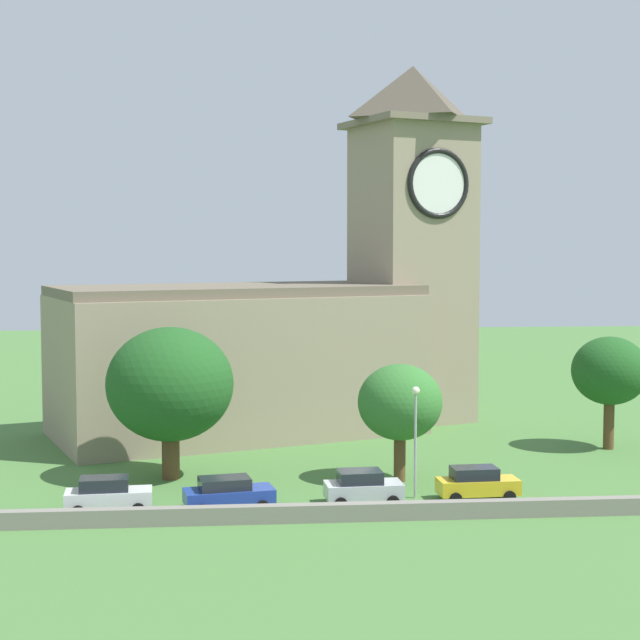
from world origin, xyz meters
TOP-DOWN VIEW (x-y plane):
  - ground_plane at (0.00, 15.00)m, footprint 200.00×200.00m
  - church at (-2.10, 22.86)m, footprint 33.90×21.02m
  - quay_barrier at (0.00, -3.15)m, footprint 53.31×0.70m
  - car_white at (-13.38, -0.54)m, footprint 4.54×2.35m
  - car_blue at (-7.19, -0.36)m, footprint 4.94×2.92m
  - car_silver at (-0.02, 0.02)m, footprint 4.20×2.46m
  - car_yellow at (6.30, 0.41)m, footprint 4.46×2.21m
  - streetlamp_west_mid at (3.01, 1.07)m, footprint 0.44×0.44m
  - tree_churchyard at (18.55, 13.14)m, footprint 5.14×5.14m
  - tree_riverside_west at (2.83, 5.08)m, footprint 4.95×4.95m
  - tree_riverside_east at (-10.57, 6.88)m, footprint 7.49×7.49m

SIDE VIEW (x-z plane):
  - ground_plane at x=0.00m, z-range 0.00..0.00m
  - quay_barrier at x=0.00m, z-range 0.00..0.89m
  - car_blue at x=-7.19m, z-range 0.01..1.70m
  - car_yellow at x=6.30m, z-range 0.01..1.81m
  - car_silver at x=-0.02m, z-range 0.01..1.84m
  - car_white at x=-13.38m, z-range 0.01..1.87m
  - streetlamp_west_mid at x=3.01m, z-range 1.11..7.26m
  - tree_riverside_west at x=2.83m, z-range 1.19..8.10m
  - tree_churchyard at x=18.55m, z-range 1.47..9.14m
  - tree_riverside_east at x=-10.57m, z-range 1.11..10.14m
  - church at x=-2.10m, z-range -5.62..22.16m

